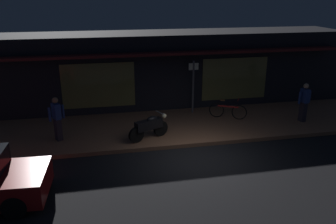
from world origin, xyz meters
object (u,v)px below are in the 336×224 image
at_px(person_photographer, 57,118).
at_px(motorcycle, 149,126).
at_px(bicycle_parked, 228,111).
at_px(sign_post, 193,84).
at_px(person_bystander, 304,102).

bearing_deg(person_photographer, motorcycle, -9.74).
distance_m(bicycle_parked, sign_post, 1.96).
height_order(bicycle_parked, sign_post, sign_post).
bearing_deg(sign_post, person_photographer, -160.46).
height_order(bicycle_parked, person_bystander, person_bystander).
distance_m(motorcycle, person_bystander, 6.76).
distance_m(motorcycle, bicycle_parked, 4.01).
height_order(person_photographer, person_bystander, same).
height_order(motorcycle, sign_post, sign_post).
xyz_separation_m(bicycle_parked, person_bystander, (3.03, -0.96, 0.52)).
xyz_separation_m(person_bystander, sign_post, (-4.32, 2.05, 0.48)).
relative_size(motorcycle, bicycle_parked, 1.09).
relative_size(person_bystander, sign_post, 0.70).
distance_m(motorcycle, person_photographer, 3.43).
bearing_deg(bicycle_parked, sign_post, 139.99).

